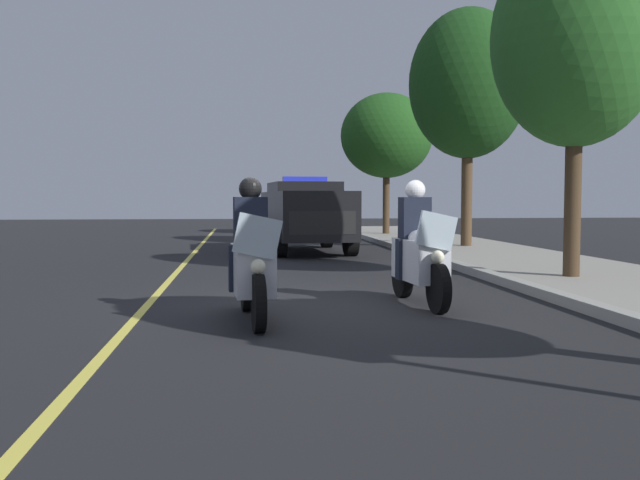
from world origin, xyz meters
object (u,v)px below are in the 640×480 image
Objects in this scene: police_motorcycle_lead_left at (252,262)px; tree_far_back at (468,84)px; police_motorcycle_lead_right at (419,254)px; tree_mid_block at (576,39)px; police_suv at (305,213)px; tree_behind_suv at (387,136)px; cyclist_background at (352,218)px.

police_motorcycle_lead_left is 13.30m from tree_far_back.
police_motorcycle_lead_right is at bearing 113.09° from police_motorcycle_lead_left.
tree_far_back reaches higher than tree_mid_block.
police_suv is 0.93× the size of tree_behind_suv.
cyclist_background is (-3.01, 1.78, -0.22)m from police_suv.
police_motorcycle_lead_right is 0.40× the size of tree_behind_suv.
cyclist_background is at bearing -167.60° from tree_mid_block.
police_motorcycle_lead_left is at bearing -59.99° from tree_mid_block.
police_suv is 8.86m from tree_mid_block.
police_motorcycle_lead_right is at bearing -4.90° from cyclist_background.
tree_mid_block is at bearing 29.10° from police_suv.
cyclist_background is at bearing 149.43° from police_suv.
tree_far_back is at bearing 49.80° from cyclist_background.
police_suv is 2.86× the size of cyclist_background.
police_motorcycle_lead_left is 1.22× the size of cyclist_background.
tree_behind_suv is at bearing 153.10° from police_suv.
police_motorcycle_lead_left is at bearing -16.71° from tree_behind_suv.
tree_behind_suv is (-18.01, 5.41, 3.16)m from police_motorcycle_lead_left.
cyclist_background is 0.29× the size of tree_mid_block.
tree_far_back is at bearing 96.49° from police_suv.
cyclist_background is at bearing -130.20° from tree_far_back.
police_motorcycle_lead_right is 11.52m from tree_far_back.
tree_mid_block is (7.24, 4.03, 3.14)m from police_suv.
tree_mid_block is 0.89× the size of tree_far_back.
police_motorcycle_lead_left is 10.61m from police_suv.
police_motorcycle_lead_left is 0.43× the size of police_suv.
tree_behind_suv is at bearing 163.29° from police_motorcycle_lead_left.
cyclist_background is 11.01m from tree_mid_block.
tree_far_back is (2.47, 2.93, 3.86)m from cyclist_background.
tree_far_back is 1.25× the size of tree_behind_suv.
police_motorcycle_lead_left is 19.07m from tree_behind_suv.
tree_behind_suv is (-6.99, -0.88, -0.84)m from tree_far_back.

